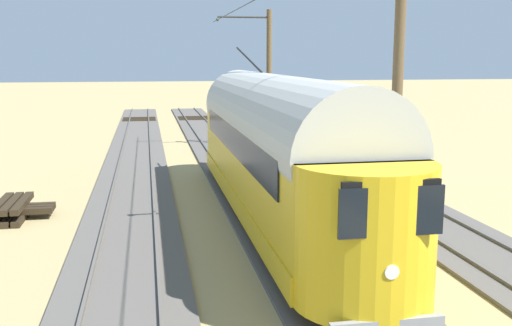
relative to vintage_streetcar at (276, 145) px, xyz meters
The scene contains 8 objects.
ground_plane 2.43m from the vintage_streetcar, 90.00° to the left, with size 220.00×220.00×0.00m, color tan.
track_streetcar_siding 4.85m from the vintage_streetcar, behind, with size 2.80×80.00×0.18m.
track_adjacent_siding 2.28m from the vintage_streetcar, 90.00° to the left, with size 2.80×80.00×0.18m.
track_third_siding 4.85m from the vintage_streetcar, ahead, with size 2.80×80.00×0.18m.
vintage_streetcar is the anchor object (origin of this frame).
catenary_pole_foreground 14.28m from the vintage_streetcar, 100.64° to the right, with size 2.92×0.28×7.25m.
catenary_pole_mid_near 3.78m from the vintage_streetcar, 139.32° to the left, with size 2.92×0.28×7.25m.
spare_tie_stack 8.20m from the vintage_streetcar, 11.78° to the right, with size 2.40×2.40×0.54m.
Camera 1 is at (3.70, 15.72, 4.76)m, focal length 41.22 mm.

